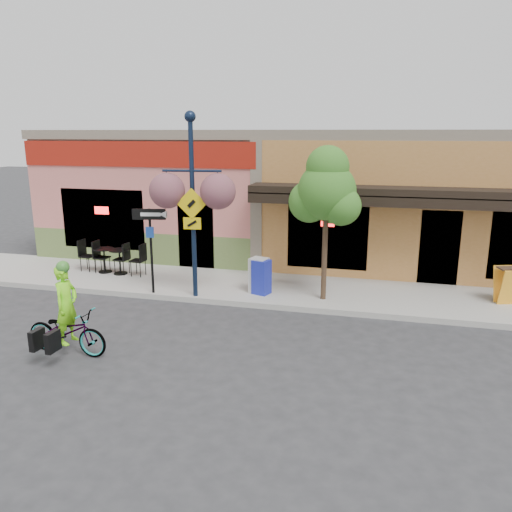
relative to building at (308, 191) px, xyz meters
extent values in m
plane|color=#2D2D30|center=(0.00, -7.50, -2.25)|extent=(90.00, 90.00, 0.00)
cube|color=#9E9B93|center=(0.00, -5.50, -2.17)|extent=(24.00, 3.00, 0.15)
cube|color=#A8A59E|center=(0.00, -6.95, -2.17)|extent=(24.00, 0.12, 0.15)
imported|color=maroon|center=(-3.38, -10.54, -1.77)|extent=(1.84, 0.72, 0.95)
imported|color=#86FF1A|center=(-3.33, -10.54, -1.44)|extent=(0.41, 0.61, 1.62)
camera|label=1|loc=(2.70, -18.82, 2.20)|focal=35.00mm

